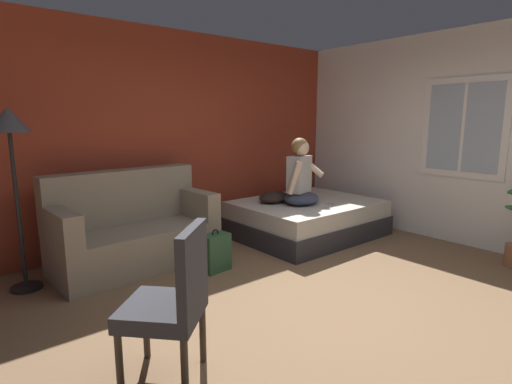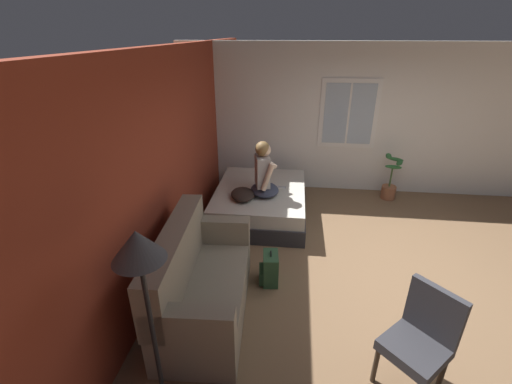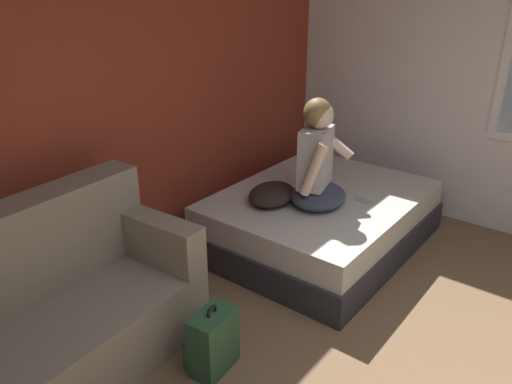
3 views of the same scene
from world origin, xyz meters
The scene contains 7 objects.
wall_back_accent centered at (0.00, 2.93, 1.35)m, with size 10.48×0.16×2.70m, color #993823.
bed centered at (1.50, 1.87, 0.24)m, with size 1.91×1.49×0.48m.
couch centered at (-0.81, 2.28, 0.39)m, with size 1.74×0.92×1.04m.
person_seated centered at (1.29, 1.80, 0.84)m, with size 0.62×0.56×0.88m.
backpack centered at (-0.22, 1.57, 0.19)m, with size 0.32×0.26×0.46m.
throw_pillow centered at (1.11, 2.11, 0.55)m, with size 0.48×0.36×0.14m, color #2D231E.
cell_phone centered at (1.59, 1.53, 0.48)m, with size 0.07×0.14×0.01m, color #B7B7BC.
Camera 3 is at (-1.92, -0.09, 2.21)m, focal length 35.00 mm.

